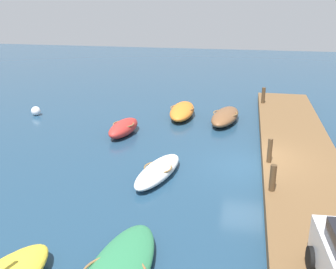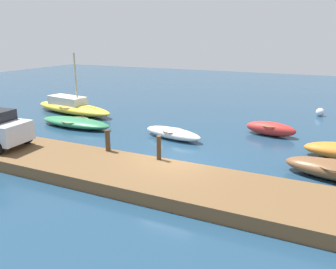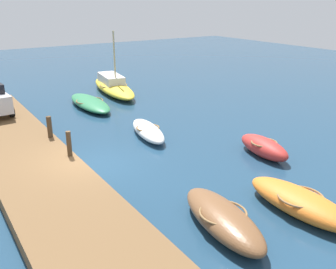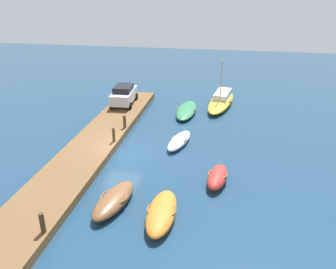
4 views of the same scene
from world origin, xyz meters
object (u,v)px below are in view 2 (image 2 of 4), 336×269
(motorboat_green, at_px, (75,122))
(mooring_post_mid_west, at_px, (159,148))
(mooring_post_west, at_px, (108,140))
(dinghy_red, at_px, (271,128))
(rowboat_brown, at_px, (334,170))
(sailboat_yellow, at_px, (72,107))
(marker_buoy, at_px, (320,112))
(rowboat_white, at_px, (173,133))

(motorboat_green, xyz_separation_m, mooring_post_mid_west, (8.18, -4.18, 0.75))
(motorboat_green, distance_m, mooring_post_west, 6.96)
(dinghy_red, relative_size, motorboat_green, 0.57)
(rowboat_brown, height_order, mooring_post_west, mooring_post_west)
(dinghy_red, relative_size, mooring_post_mid_west, 2.86)
(dinghy_red, relative_size, mooring_post_west, 3.03)
(motorboat_green, height_order, sailboat_yellow, sailboat_yellow)
(dinghy_red, distance_m, marker_buoy, 7.11)
(rowboat_white, bearing_deg, marker_buoy, 64.42)
(rowboat_white, bearing_deg, sailboat_yellow, 176.47)
(dinghy_red, xyz_separation_m, mooring_post_west, (-6.20, -7.61, 0.60))
(motorboat_green, height_order, mooring_post_west, mooring_post_west)
(dinghy_red, height_order, sailboat_yellow, sailboat_yellow)
(mooring_post_mid_west, bearing_deg, rowboat_brown, 18.28)
(rowboat_brown, distance_m, mooring_post_west, 9.85)
(dinghy_red, relative_size, rowboat_white, 0.78)
(rowboat_white, relative_size, mooring_post_mid_west, 3.65)
(rowboat_white, bearing_deg, dinghy_red, 43.65)
(mooring_post_west, distance_m, marker_buoy, 16.72)
(marker_buoy, bearing_deg, mooring_post_mid_west, -112.95)
(rowboat_white, distance_m, sailboat_yellow, 9.98)
(dinghy_red, distance_m, sailboat_yellow, 14.58)
(motorboat_green, relative_size, marker_buoy, 9.10)
(mooring_post_west, distance_m, mooring_post_mid_west, 2.66)
(sailboat_yellow, relative_size, marker_buoy, 13.11)
(motorboat_green, relative_size, mooring_post_west, 5.30)
(rowboat_brown, distance_m, mooring_post_mid_west, 7.30)
(mooring_post_mid_west, relative_size, marker_buoy, 1.82)
(dinghy_red, bearing_deg, motorboat_green, -155.94)
(rowboat_brown, xyz_separation_m, mooring_post_west, (-9.56, -2.28, 0.62))
(mooring_post_west, bearing_deg, dinghy_red, 50.83)
(sailboat_yellow, distance_m, mooring_post_west, 11.06)
(mooring_post_west, bearing_deg, sailboat_yellow, 139.31)
(rowboat_white, xyz_separation_m, mooring_post_west, (-1.25, -4.54, 0.70))
(motorboat_green, xyz_separation_m, sailboat_yellow, (-2.86, 3.02, 0.20))
(rowboat_white, bearing_deg, mooring_post_west, -93.43)
(motorboat_green, distance_m, sailboat_yellow, 4.17)
(mooring_post_west, height_order, mooring_post_mid_west, mooring_post_mid_west)
(dinghy_red, relative_size, marker_buoy, 5.20)
(rowboat_white, xyz_separation_m, mooring_post_mid_west, (1.41, -4.54, 0.73))
(motorboat_green, xyz_separation_m, mooring_post_west, (5.52, -4.18, 0.72))
(dinghy_red, height_order, mooring_post_west, mooring_post_west)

